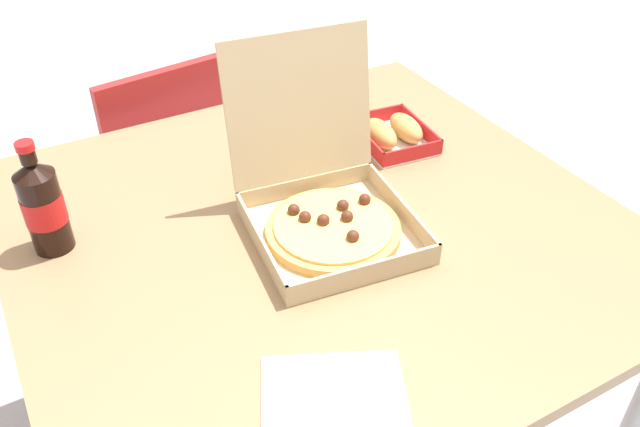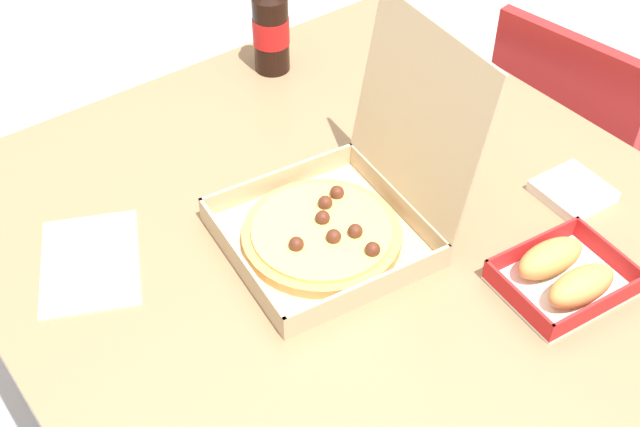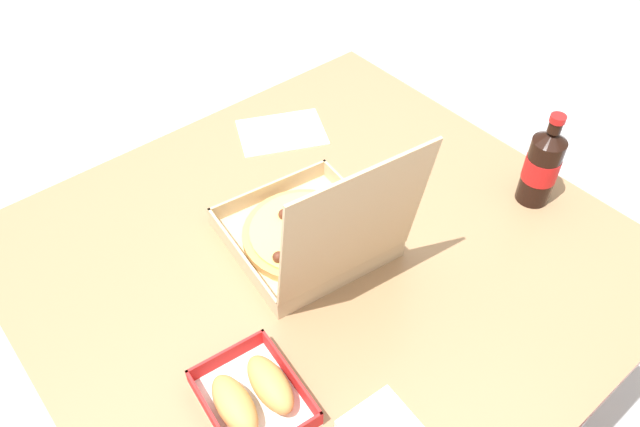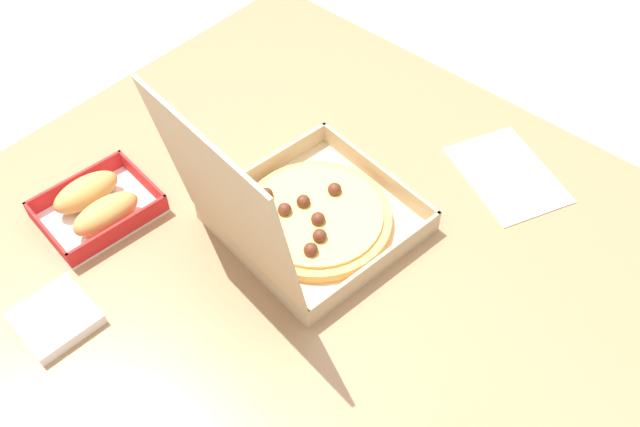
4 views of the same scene
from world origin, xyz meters
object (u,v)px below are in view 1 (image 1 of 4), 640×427
(cola_bottle, at_px, (43,205))
(bread_side_box, at_px, (393,133))
(napkin_pile, at_px, (309,120))
(pizza_box_open, at_px, (327,207))
(paper_menu, at_px, (334,393))
(chair, at_px, (158,167))

(cola_bottle, bearing_deg, bread_side_box, 0.54)
(napkin_pile, bearing_deg, pizza_box_open, -113.51)
(bread_side_box, height_order, paper_menu, bread_side_box)
(cola_bottle, bearing_deg, pizza_box_open, -22.63)
(cola_bottle, distance_m, napkin_pile, 0.67)
(bread_side_box, relative_size, napkin_pile, 1.86)
(bread_side_box, bearing_deg, napkin_pile, 125.97)
(chair, relative_size, pizza_box_open, 2.20)
(chair, relative_size, bread_side_box, 4.05)
(pizza_box_open, relative_size, cola_bottle, 1.69)
(chair, height_order, napkin_pile, chair)
(bread_side_box, height_order, napkin_pile, bread_side_box)
(pizza_box_open, height_order, napkin_pile, pizza_box_open)
(pizza_box_open, bearing_deg, cola_bottle, 157.37)
(bread_side_box, xyz_separation_m, napkin_pile, (-0.13, 0.17, -0.02))
(bread_side_box, bearing_deg, paper_menu, -130.94)
(pizza_box_open, bearing_deg, bread_side_box, 34.93)
(pizza_box_open, xyz_separation_m, bread_side_box, (0.29, 0.20, -0.02))
(bread_side_box, height_order, cola_bottle, cola_bottle)
(cola_bottle, xyz_separation_m, napkin_pile, (0.64, 0.18, -0.08))
(napkin_pile, bearing_deg, paper_menu, -115.83)
(chair, xyz_separation_m, bread_side_box, (0.41, -0.61, 0.31))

